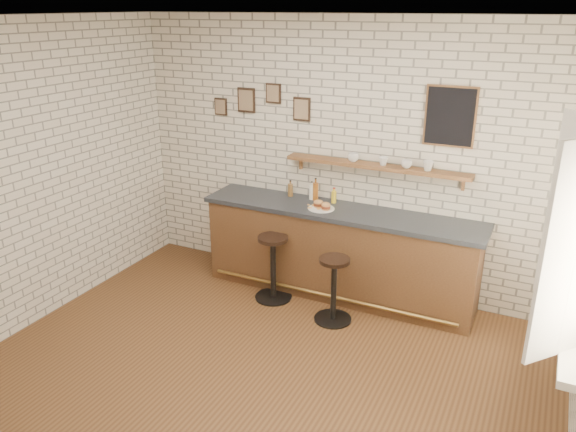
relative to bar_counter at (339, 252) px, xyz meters
The scene contains 20 objects.
ground 1.78m from the bar_counter, 93.19° to the right, with size 5.00×5.00×0.00m, color brown.
bar_counter is the anchor object (origin of this frame).
sandwich_plate 0.55m from the bar_counter, 159.45° to the right, with size 0.28×0.28×0.01m, color white.
ciabatta_sandwich 0.59m from the bar_counter, 158.42° to the right, with size 0.24×0.17×0.07m.
potato_chips 0.56m from the bar_counter, 160.84° to the right, with size 0.26×0.18×0.00m.
bitters_bottle_brown 0.91m from the bar_counter, 165.64° to the left, with size 0.06×0.06×0.19m.
bitters_bottle_white 0.74m from the bar_counter, 157.21° to the left, with size 0.05×0.05×0.21m.
bitters_bottle_amber 0.73m from the bar_counter, 154.63° to the left, with size 0.06×0.06×0.26m.
condiment_bottle_yellow 0.62m from the bar_counter, 130.00° to the left, with size 0.05×0.05×0.18m.
bar_stool_left 0.75m from the bar_counter, 144.98° to the right, with size 0.41×0.41×0.74m.
bar_stool_right 0.61m from the bar_counter, 73.63° to the right, with size 0.39×0.39×0.70m.
wall_shelf 1.04m from the bar_counter, 33.57° to the left, with size 2.00×0.18×0.18m.
shelf_cup_a 1.06m from the bar_counter, 75.58° to the left, with size 0.12×0.12×0.09m, color white.
shelf_cup_b 1.12m from the bar_counter, 27.71° to the left, with size 0.10×0.10×0.09m, color white.
shelf_cup_c 1.23m from the bar_counter, 17.64° to the left, with size 0.11×0.11×0.09m, color white.
shelf_cup_d 1.36m from the bar_counter, 13.29° to the left, with size 0.11×0.11×0.10m, color white.
back_wall_decor 1.57m from the bar_counter, 64.90° to the left, with size 2.96×0.02×0.56m.
window_sill 2.73m from the bar_counter, 31.26° to the right, with size 0.20×1.35×0.06m.
book_lower 2.77m from the bar_counter, 33.27° to the right, with size 0.15×0.20×0.02m, color tan.
book_upper 2.76m from the bar_counter, 33.03° to the right, with size 0.15×0.21×0.02m, color tan.
Camera 1 is at (2.06, -3.65, 3.08)m, focal length 35.00 mm.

